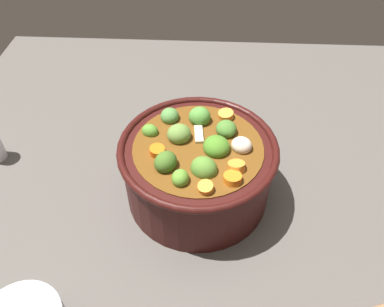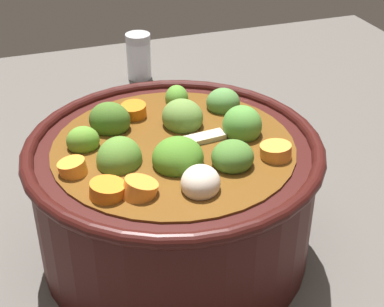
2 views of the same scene
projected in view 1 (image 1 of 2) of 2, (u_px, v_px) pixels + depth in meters
The scene contains 2 objects.
ground_plane at pixel (197, 192), 0.69m from camera, with size 1.10×1.10×0.00m, color #514C47.
cooking_pot at pixel (198, 168), 0.64m from camera, with size 0.26×0.26×0.14m.
Camera 1 is at (-0.01, 0.44, 0.54)m, focal length 35.55 mm.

